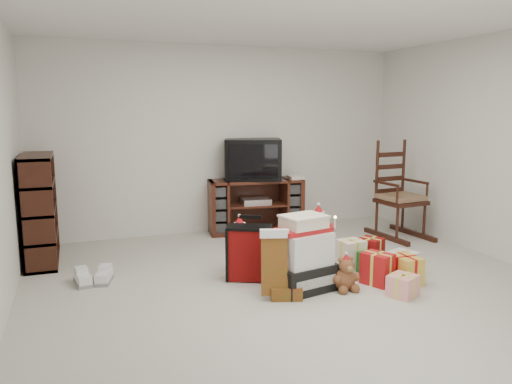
# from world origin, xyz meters

# --- Properties ---
(room) EXTENTS (5.01, 5.01, 2.51)m
(room) POSITION_xyz_m (0.00, 0.00, 1.25)
(room) COLOR #AAA69C
(room) RESTS_ON ground
(tv_stand) EXTENTS (1.31, 0.61, 0.72)m
(tv_stand) POSITION_xyz_m (0.37, 2.24, 0.36)
(tv_stand) COLOR #471B14
(tv_stand) RESTS_ON floor
(bookshelf) EXTENTS (0.32, 0.97, 1.19)m
(bookshelf) POSITION_xyz_m (-2.31, 1.79, 0.57)
(bookshelf) COLOR black
(bookshelf) RESTS_ON floor
(rocking_chair) EXTENTS (0.60, 0.91, 1.31)m
(rocking_chair) POSITION_xyz_m (2.05, 1.38, 0.45)
(rocking_chair) COLOR black
(rocking_chair) RESTS_ON floor
(gift_pile) EXTENTS (0.62, 0.51, 0.69)m
(gift_pile) POSITION_xyz_m (0.02, 0.00, 0.30)
(gift_pile) COLOR black
(gift_pile) RESTS_ON floor
(red_suitcase) EXTENTS (0.47, 0.37, 0.64)m
(red_suitcase) POSITION_xyz_m (-0.36, 0.43, 0.28)
(red_suitcase) COLOR maroon
(red_suitcase) RESTS_ON floor
(stocking) EXTENTS (0.32, 0.21, 0.64)m
(stocking) POSITION_xyz_m (-0.32, -0.12, 0.32)
(stocking) COLOR #0C6B0B
(stocking) RESTS_ON floor
(teddy_bear) EXTENTS (0.21, 0.19, 0.32)m
(teddy_bear) POSITION_xyz_m (0.38, -0.15, 0.14)
(teddy_bear) COLOR brown
(teddy_bear) RESTS_ON floor
(santa_figurine) EXTENTS (0.30, 0.29, 0.62)m
(santa_figurine) POSITION_xyz_m (0.60, 0.84, 0.24)
(santa_figurine) COLOR #AB1217
(santa_figurine) RESTS_ON floor
(mrs_claus_figurine) EXTENTS (0.28, 0.27, 0.58)m
(mrs_claus_figurine) POSITION_xyz_m (-0.35, 0.76, 0.22)
(mrs_claus_figurine) COLOR #AB1217
(mrs_claus_figurine) RESTS_ON floor
(sneaker_pair) EXTENTS (0.39, 0.33, 0.11)m
(sneaker_pair) POSITION_xyz_m (-1.81, 0.85, 0.05)
(sneaker_pair) COLOR silver
(sneaker_pair) RESTS_ON floor
(gift_cluster) EXTENTS (0.75, 1.09, 0.26)m
(gift_cluster) POSITION_xyz_m (0.93, 0.04, 0.13)
(gift_cluster) COLOR #A71315
(gift_cluster) RESTS_ON floor
(crt_television) EXTENTS (0.87, 0.75, 0.55)m
(crt_television) POSITION_xyz_m (0.34, 2.27, 1.00)
(crt_television) COLOR black
(crt_television) RESTS_ON tv_stand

